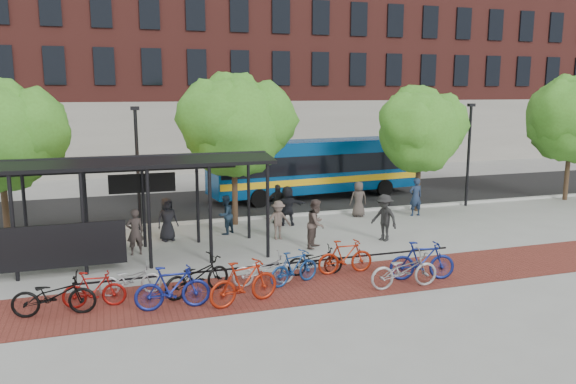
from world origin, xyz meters
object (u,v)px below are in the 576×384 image
object	(u,v)px
tree_a	(1,132)
bike_2	(130,279)
bike_0	(54,295)
pedestrian_3	(278,220)
bike_3	(173,288)
bike_4	(197,276)
lamp_post_right	(469,152)
bike_10	(404,270)
lamp_post_left	(138,165)
pedestrian_1	(135,232)
pedestrian_0	(167,219)
pedestrian_8	(316,224)
bus_shelter	(110,174)
bike_7	(294,268)
pedestrian_5	(287,206)
bike_6	(263,269)
pedestrian_2	(225,215)
bike_11	(422,261)
pedestrian_4	(277,204)
bike_1	(94,289)
tree_d	(573,115)
pedestrian_9	(384,218)
bike_9	(345,257)
pedestrian_7	(416,197)

from	to	relation	value
tree_a	bike_2	xyz separation A→B (m)	(4.16, -7.50, -3.78)
bike_0	pedestrian_3	world-z (taller)	pedestrian_3
bike_3	tree_a	bearing A→B (deg)	32.12
bike_2	bike_4	xyz separation A→B (m)	(1.81, -0.59, 0.09)
lamp_post_right	bike_2	world-z (taller)	lamp_post_right
bike_10	pedestrian_3	size ratio (longest dim) A/B	1.39
lamp_post_left	pedestrian_1	size ratio (longest dim) A/B	3.08
bike_0	pedestrian_0	size ratio (longest dim) A/B	1.24
bike_0	tree_a	bearing A→B (deg)	20.28
pedestrian_8	bike_4	bearing A→B (deg)	166.96
tree_a	pedestrian_1	size ratio (longest dim) A/B	3.71
pedestrian_1	bike_3	bearing A→B (deg)	86.71
bike_10	pedestrian_0	bearing A→B (deg)	40.14
lamp_post_left	pedestrian_3	size ratio (longest dim) A/B	3.34
bike_3	lamp_post_left	bearing A→B (deg)	3.83
bike_3	bike_4	size ratio (longest dim) A/B	0.95
pedestrian_0	bus_shelter	bearing A→B (deg)	-151.95
lamp_post_left	bike_7	world-z (taller)	lamp_post_left
pedestrian_5	bike_2	bearing A→B (deg)	56.51
bike_4	pedestrian_8	bearing A→B (deg)	-77.98
bus_shelter	bike_3	world-z (taller)	bus_shelter
bike_6	bike_10	distance (m)	4.17
lamp_post_left	tree_a	bearing A→B (deg)	-177.08
bus_shelter	pedestrian_0	size ratio (longest dim) A/B	6.27
bike_4	pedestrian_2	distance (m)	6.88
bike_11	pedestrian_4	world-z (taller)	pedestrian_4
pedestrian_2	lamp_post_right	bearing A→B (deg)	147.87
bike_1	pedestrian_4	size ratio (longest dim) A/B	0.97
bike_4	lamp_post_left	bearing A→B (deg)	-15.95
bike_1	bike_10	world-z (taller)	bike_10
tree_d	pedestrian_0	distance (m)	21.58
bike_11	pedestrian_3	size ratio (longest dim) A/B	1.33
bike_0	bike_4	world-z (taller)	bike_4
pedestrian_9	bike_7	bearing A→B (deg)	-77.29
bike_11	pedestrian_2	distance (m)	8.71
bike_6	pedestrian_5	distance (m)	7.65
bike_1	pedestrian_0	bearing A→B (deg)	-15.78
bike_1	bike_9	world-z (taller)	bike_9
pedestrian_5	pedestrian_8	distance (m)	3.65
bike_10	pedestrian_4	size ratio (longest dim) A/B	1.24
bike_0	bike_9	distance (m)	8.58
pedestrian_1	pedestrian_7	size ratio (longest dim) A/B	0.93
tree_a	bike_3	world-z (taller)	tree_a
pedestrian_1	bike_4	bearing A→B (deg)	97.26
bus_shelter	bike_0	world-z (taller)	bus_shelter
lamp_post_left	bike_6	world-z (taller)	lamp_post_left
bike_0	pedestrian_5	xyz separation A→B (m)	(8.80, 7.53, 0.32)
pedestrian_8	bike_2	bearing A→B (deg)	155.02
bike_0	bike_7	world-z (taller)	bike_0
bike_11	pedestrian_7	distance (m)	9.19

